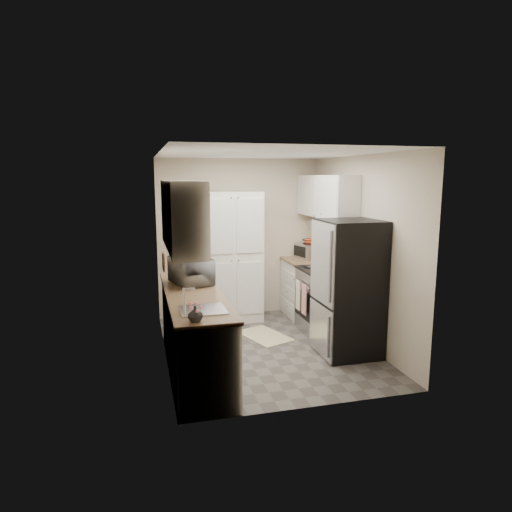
# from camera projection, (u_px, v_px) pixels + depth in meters

# --- Properties ---
(ground) EXTENTS (3.20, 3.20, 0.00)m
(ground) POSITION_uv_depth(u_px,v_px,m) (267.00, 348.00, 5.98)
(ground) COLOR #56514C
(ground) RESTS_ON ground
(room_shell) EXTENTS (2.64, 3.24, 2.52)m
(room_shell) POSITION_uv_depth(u_px,v_px,m) (266.00, 225.00, 5.68)
(room_shell) COLOR beige
(room_shell) RESTS_ON ground
(pantry_cabinet) EXTENTS (0.90, 0.55, 2.00)m
(pantry_cabinet) POSITION_uv_depth(u_px,v_px,m) (231.00, 257.00, 7.01)
(pantry_cabinet) COLOR silver
(pantry_cabinet) RESTS_ON ground
(base_cabinet_left) EXTENTS (0.60, 2.30, 0.88)m
(base_cabinet_left) POSITION_uv_depth(u_px,v_px,m) (195.00, 333.00, 5.25)
(base_cabinet_left) COLOR silver
(base_cabinet_left) RESTS_ON ground
(countertop_left) EXTENTS (0.63, 2.33, 0.04)m
(countertop_left) POSITION_uv_depth(u_px,v_px,m) (194.00, 295.00, 5.17)
(countertop_left) COLOR #846647
(countertop_left) RESTS_ON base_cabinet_left
(base_cabinet_right) EXTENTS (0.60, 0.80, 0.88)m
(base_cabinet_right) POSITION_uv_depth(u_px,v_px,m) (306.00, 289.00, 7.28)
(base_cabinet_right) COLOR silver
(base_cabinet_right) RESTS_ON ground
(countertop_right) EXTENTS (0.63, 0.83, 0.04)m
(countertop_right) POSITION_uv_depth(u_px,v_px,m) (307.00, 261.00, 7.20)
(countertop_right) COLOR #846647
(countertop_right) RESTS_ON base_cabinet_right
(electric_range) EXTENTS (0.71, 0.78, 1.13)m
(electric_range) POSITION_uv_depth(u_px,v_px,m) (325.00, 300.00, 6.51)
(electric_range) COLOR #B7B7BC
(electric_range) RESTS_ON ground
(refrigerator) EXTENTS (0.70, 0.72, 1.70)m
(refrigerator) POSITION_uv_depth(u_px,v_px,m) (349.00, 288.00, 5.67)
(refrigerator) COLOR #B7B7BC
(refrigerator) RESTS_ON ground
(microwave) EXTENTS (0.55, 0.67, 0.32)m
(microwave) POSITION_uv_depth(u_px,v_px,m) (191.00, 271.00, 5.58)
(microwave) COLOR #B0B0B4
(microwave) RESTS_ON countertop_left
(wine_bottle) EXTENTS (0.08, 0.08, 0.30)m
(wine_bottle) POSITION_uv_depth(u_px,v_px,m) (185.00, 265.00, 6.03)
(wine_bottle) COLOR black
(wine_bottle) RESTS_ON countertop_left
(flower_vase) EXTENTS (0.18, 0.18, 0.14)m
(flower_vase) POSITION_uv_depth(u_px,v_px,m) (195.00, 314.00, 4.13)
(flower_vase) COLOR silver
(flower_vase) RESTS_ON countertop_left
(cutting_board) EXTENTS (0.09, 0.24, 0.30)m
(cutting_board) POSITION_uv_depth(u_px,v_px,m) (197.00, 262.00, 6.18)
(cutting_board) COLOR green
(cutting_board) RESTS_ON countertop_left
(toaster_oven) EXTENTS (0.42, 0.48, 0.23)m
(toaster_oven) POSITION_uv_depth(u_px,v_px,m) (309.00, 251.00, 7.35)
(toaster_oven) COLOR #B2B3B7
(toaster_oven) RESTS_ON countertop_right
(fruit_basket) EXTENTS (0.31, 0.31, 0.11)m
(fruit_basket) POSITION_uv_depth(u_px,v_px,m) (310.00, 240.00, 7.34)
(fruit_basket) COLOR #F4511F
(fruit_basket) RESTS_ON toaster_oven
(kitchen_mat) EXTENTS (0.74, 0.91, 0.01)m
(kitchen_mat) POSITION_uv_depth(u_px,v_px,m) (265.00, 336.00, 6.43)
(kitchen_mat) COLOR beige
(kitchen_mat) RESTS_ON ground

